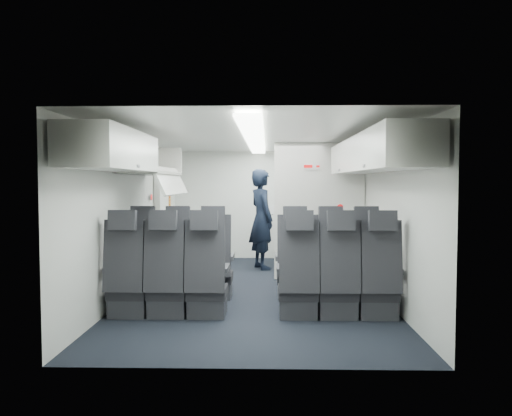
{
  "coord_description": "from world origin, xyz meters",
  "views": [
    {
      "loc": [
        0.17,
        -7.03,
        1.54
      ],
      "look_at": [
        0.0,
        0.4,
        1.15
      ],
      "focal_mm": 35.0,
      "sensor_mm": 36.0,
      "label": 1
    }
  ],
  "objects_px": {
    "flight_attendant": "(262,219)",
    "seat_row_front": "(254,268)",
    "galley_unit": "(307,212)",
    "seat_row_mid": "(252,282)",
    "boarding_door": "(163,216)",
    "carry_on_bag": "(144,161)"
  },
  "relations": [
    {
      "from": "seat_row_mid",
      "to": "flight_attendant",
      "type": "xyz_separation_m",
      "value": [
        0.07,
        3.2,
        0.48
      ]
    },
    {
      "from": "seat_row_front",
      "to": "seat_row_mid",
      "type": "distance_m",
      "value": 0.9
    },
    {
      "from": "seat_row_front",
      "to": "flight_attendant",
      "type": "xyz_separation_m",
      "value": [
        0.07,
        2.3,
        0.48
      ]
    },
    {
      "from": "boarding_door",
      "to": "carry_on_bag",
      "type": "xyz_separation_m",
      "value": [
        0.22,
        -2.2,
        0.85
      ]
    },
    {
      "from": "boarding_door",
      "to": "flight_attendant",
      "type": "distance_m",
      "value": 1.72
    },
    {
      "from": "seat_row_front",
      "to": "boarding_door",
      "type": "xyz_separation_m",
      "value": [
        -1.64,
        2.09,
        0.55
      ]
    },
    {
      "from": "galley_unit",
      "to": "flight_attendant",
      "type": "distance_m",
      "value": 1.3
    },
    {
      "from": "flight_attendant",
      "to": "seat_row_front",
      "type": "bearing_deg",
      "value": 154.87
    },
    {
      "from": "seat_row_front",
      "to": "carry_on_bag",
      "type": "distance_m",
      "value": 2.0
    },
    {
      "from": "seat_row_mid",
      "to": "carry_on_bag",
      "type": "bearing_deg",
      "value": 150.91
    },
    {
      "from": "seat_row_front",
      "to": "flight_attendant",
      "type": "bearing_deg",
      "value": 88.31
    },
    {
      "from": "flight_attendant",
      "to": "boarding_door",
      "type": "bearing_deg",
      "value": 73.86
    },
    {
      "from": "seat_row_mid",
      "to": "galley_unit",
      "type": "xyz_separation_m",
      "value": [
        0.95,
        4.15,
        0.55
      ]
    },
    {
      "from": "boarding_door",
      "to": "carry_on_bag",
      "type": "relative_size",
      "value": 5.16
    },
    {
      "from": "seat_row_front",
      "to": "carry_on_bag",
      "type": "bearing_deg",
      "value": -175.46
    },
    {
      "from": "seat_row_front",
      "to": "boarding_door",
      "type": "bearing_deg",
      "value": 128.16
    },
    {
      "from": "flight_attendant",
      "to": "carry_on_bag",
      "type": "xyz_separation_m",
      "value": [
        -1.48,
        -2.42,
        0.93
      ]
    },
    {
      "from": "galley_unit",
      "to": "carry_on_bag",
      "type": "xyz_separation_m",
      "value": [
        -2.37,
        -3.37,
        0.86
      ]
    },
    {
      "from": "seat_row_front",
      "to": "carry_on_bag",
      "type": "relative_size",
      "value": 9.23
    },
    {
      "from": "seat_row_front",
      "to": "seat_row_mid",
      "type": "xyz_separation_m",
      "value": [
        0.0,
        -0.9,
        0.0
      ]
    },
    {
      "from": "boarding_door",
      "to": "seat_row_mid",
      "type": "bearing_deg",
      "value": -61.23
    },
    {
      "from": "seat_row_front",
      "to": "seat_row_mid",
      "type": "relative_size",
      "value": 1.0
    }
  ]
}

